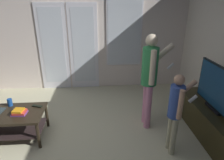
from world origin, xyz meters
name	(u,v)px	position (x,y,z in m)	size (l,w,h in m)	color
ground_plane	(55,158)	(0.00, 0.00, -0.01)	(5.79, 5.09, 0.02)	beige
wall_back_with_doors	(71,36)	(0.05, 2.51, 1.31)	(5.79, 0.09, 2.70)	silver
coffee_table	(10,120)	(-0.77, 0.51, 0.35)	(1.06, 0.64, 0.47)	black
tv_stand	(210,122)	(2.50, 0.33, 0.24)	(0.48, 1.75, 0.48)	#302A13
flat_screen_tv	(218,89)	(2.50, 0.34, 0.85)	(0.08, 1.07, 0.73)	black
person_adult	(150,74)	(1.52, 0.71, 0.98)	(0.61, 0.44, 1.64)	pink
person_child	(176,108)	(1.72, 0.01, 0.74)	(0.47, 0.34, 1.23)	tan
cup_near_edge	(10,102)	(-0.82, 0.74, 0.54)	(0.08, 0.08, 0.13)	#18448E
tv_remote_black	(37,106)	(-0.37, 0.66, 0.49)	(0.17, 0.05, 0.02)	black
book_stack	(19,112)	(-0.58, 0.45, 0.51)	(0.22, 0.18, 0.08)	#7A3F89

